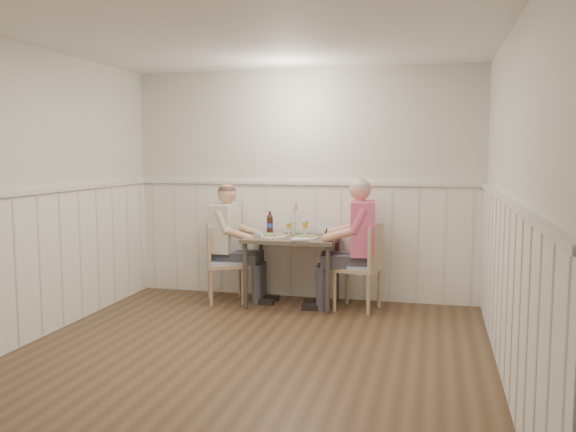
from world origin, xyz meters
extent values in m
plane|color=#473320|center=(0.00, 0.00, 0.00)|extent=(4.50, 4.50, 0.00)
cube|color=silver|center=(0.00, 2.25, 1.30)|extent=(4.00, 0.04, 2.60)
cube|color=silver|center=(0.00, -2.25, 1.30)|extent=(4.00, 0.04, 2.60)
cube|color=silver|center=(-2.00, 0.00, 1.30)|extent=(0.04, 4.50, 2.60)
cube|color=silver|center=(2.00, 0.00, 1.30)|extent=(0.04, 4.50, 2.60)
cube|color=white|center=(0.00, 0.00, 2.59)|extent=(4.00, 4.50, 0.02)
cube|color=white|center=(0.00, 2.23, 0.65)|extent=(3.98, 0.03, 1.30)
cube|color=white|center=(-1.99, 0.00, 0.65)|extent=(0.03, 4.48, 1.30)
cube|color=white|center=(1.99, 0.00, 0.65)|extent=(0.03, 4.48, 1.30)
cube|color=silver|center=(0.00, 2.22, 1.32)|extent=(3.98, 0.06, 0.04)
cube|color=silver|center=(-1.97, 0.00, 1.32)|extent=(0.06, 4.48, 0.04)
cube|color=silver|center=(1.97, 0.00, 1.32)|extent=(0.06, 4.48, 0.04)
cube|color=brown|center=(-0.04, 1.84, 0.73)|extent=(0.99, 0.70, 0.04)
cylinder|color=#3F3833|center=(-0.48, 1.54, 0.35)|extent=(0.05, 0.05, 0.71)
cylinder|color=#3F3833|center=(-0.48, 2.14, 0.35)|extent=(0.05, 0.05, 0.71)
cylinder|color=#3F3833|center=(0.41, 1.54, 0.35)|extent=(0.05, 0.05, 0.71)
cylinder|color=#3F3833|center=(0.41, 2.14, 0.35)|extent=(0.05, 0.05, 0.71)
cube|color=tan|center=(0.68, 1.80, 0.44)|extent=(0.51, 0.51, 0.04)
cube|color=#4460A4|center=(0.68, 1.80, 0.48)|extent=(0.46, 0.46, 0.03)
cube|color=tan|center=(0.87, 1.76, 0.69)|extent=(0.12, 0.43, 0.45)
cylinder|color=tan|center=(0.82, 1.58, 0.21)|extent=(0.04, 0.04, 0.42)
cylinder|color=tan|center=(0.46, 1.66, 0.21)|extent=(0.04, 0.04, 0.42)
cylinder|color=tan|center=(0.90, 1.94, 0.21)|extent=(0.04, 0.04, 0.42)
cylinder|color=tan|center=(0.54, 2.02, 0.21)|extent=(0.04, 0.04, 0.42)
cube|color=tan|center=(-0.79, 1.80, 0.42)|extent=(0.54, 0.54, 0.04)
cube|color=#4460A4|center=(-0.79, 1.80, 0.45)|extent=(0.49, 0.49, 0.03)
cube|color=tan|center=(-0.96, 1.73, 0.65)|extent=(0.19, 0.38, 0.43)
cylinder|color=tan|center=(-1.02, 1.89, 0.20)|extent=(0.04, 0.04, 0.40)
cylinder|color=tan|center=(-0.70, 2.03, 0.20)|extent=(0.04, 0.04, 0.40)
cylinder|color=tan|center=(-0.88, 1.57, 0.20)|extent=(0.04, 0.04, 0.40)
cylinder|color=tan|center=(-0.56, 1.71, 0.20)|extent=(0.04, 0.04, 0.40)
cube|color=#3F3F47|center=(0.71, 1.82, 0.23)|extent=(0.50, 0.46, 0.47)
cube|color=#3F3F47|center=(0.50, 1.79, 0.53)|extent=(0.47, 0.42, 0.13)
cube|color=#CD5C93|center=(0.71, 1.82, 0.87)|extent=(0.30, 0.48, 0.57)
sphere|color=tan|center=(0.71, 1.82, 1.28)|extent=(0.23, 0.23, 0.23)
sphere|color=#A5A5A0|center=(0.71, 1.82, 1.31)|extent=(0.22, 0.22, 0.22)
cube|color=black|center=(0.34, 1.77, 0.88)|extent=(0.02, 0.07, 0.13)
cube|color=#3F3F47|center=(-0.80, 1.88, 0.22)|extent=(0.44, 0.40, 0.44)
cube|color=#3F3F47|center=(-0.61, 1.88, 0.50)|extent=(0.42, 0.36, 0.13)
cube|color=beige|center=(-0.80, 1.88, 0.82)|extent=(0.24, 0.43, 0.54)
sphere|color=tan|center=(-0.80, 1.88, 1.21)|extent=(0.21, 0.21, 0.21)
sphere|color=#4C3828|center=(-0.80, 1.88, 1.24)|extent=(0.20, 0.20, 0.20)
cylinder|color=white|center=(0.14, 1.76, 0.76)|extent=(0.25, 0.25, 0.02)
ellipsoid|color=#3F722D|center=(0.10, 1.74, 0.79)|extent=(0.12, 0.10, 0.05)
sphere|color=tan|center=(0.19, 1.77, 0.78)|extent=(0.03, 0.03, 0.03)
cube|color=#995245|center=(0.16, 1.82, 0.77)|extent=(0.07, 0.05, 0.01)
cylinder|color=white|center=(0.21, 1.82, 0.78)|extent=(0.05, 0.05, 0.03)
cylinder|color=white|center=(-0.23, 1.77, 0.76)|extent=(0.29, 0.29, 0.02)
ellipsoid|color=#3F722D|center=(-0.27, 1.74, 0.80)|extent=(0.14, 0.12, 0.05)
sphere|color=tan|center=(-0.17, 1.78, 0.79)|extent=(0.04, 0.04, 0.04)
cylinder|color=silver|center=(0.07, 2.01, 0.75)|extent=(0.06, 0.06, 0.01)
cylinder|color=silver|center=(0.07, 2.01, 0.79)|extent=(0.01, 0.01, 0.08)
cone|color=yellow|center=(0.07, 2.01, 0.86)|extent=(0.07, 0.07, 0.07)
cylinder|color=silver|center=(0.07, 2.01, 0.91)|extent=(0.07, 0.07, 0.03)
cylinder|color=silver|center=(-0.11, 1.99, 0.75)|extent=(0.06, 0.06, 0.01)
cylinder|color=silver|center=(-0.11, 1.99, 0.79)|extent=(0.01, 0.01, 0.07)
cone|color=yellow|center=(-0.11, 1.99, 0.85)|extent=(0.06, 0.06, 0.06)
cylinder|color=silver|center=(-0.11, 1.99, 0.90)|extent=(0.06, 0.06, 0.03)
cylinder|color=black|center=(-0.34, 2.03, 0.84)|extent=(0.07, 0.07, 0.18)
cone|color=black|center=(-0.34, 2.03, 0.96)|extent=(0.07, 0.07, 0.04)
cylinder|color=black|center=(-0.34, 2.03, 0.99)|extent=(0.03, 0.03, 0.03)
cylinder|color=#293DAB|center=(-0.34, 2.03, 0.85)|extent=(0.07, 0.07, 0.05)
cylinder|color=white|center=(0.12, 1.53, 0.77)|extent=(0.19, 0.10, 0.04)
cylinder|color=silver|center=(-0.08, 2.07, 0.79)|extent=(0.04, 0.04, 0.08)
cylinder|color=tan|center=(-0.08, 2.07, 0.93)|extent=(0.02, 0.02, 0.26)
cone|color=tan|center=(-0.08, 2.07, 1.09)|extent=(0.04, 0.04, 0.09)
cube|color=#4460A4|center=(-0.34, 2.01, 0.75)|extent=(0.30, 0.26, 0.01)
camera|label=1|loc=(1.46, -4.55, 1.67)|focal=38.00mm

